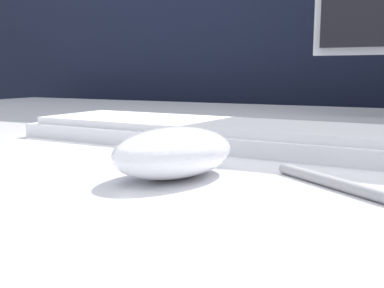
{
  "coord_description": "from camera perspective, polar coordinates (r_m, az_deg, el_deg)",
  "views": [
    {
      "loc": [
        0.14,
        -0.54,
        0.79
      ],
      "look_at": [
        -0.02,
        -0.23,
        0.73
      ],
      "focal_mm": 42.0,
      "sensor_mm": 36.0,
      "label": 1
    }
  ],
  "objects": [
    {
      "name": "keyboard",
      "position": [
        0.5,
        1.82,
        1.51
      ],
      "size": [
        0.43,
        0.15,
        0.02
      ],
      "rotation": [
        0.0,
        0.0,
        -0.05
      ],
      "color": "silver",
      "rests_on": "desk"
    },
    {
      "name": "pen",
      "position": [
        0.3,
        19.76,
        -5.31
      ],
      "size": [
        0.12,
        0.09,
        0.01
      ],
      "rotation": [
        0.0,
        0.0,
        -0.63
      ],
      "color": "#99999E",
      "rests_on": "desk"
    },
    {
      "name": "partition_panel",
      "position": [
        1.21,
        19.5,
        5.88
      ],
      "size": [
        5.0,
        0.03,
        1.47
      ],
      "color": "black",
      "rests_on": "ground_plane"
    },
    {
      "name": "computer_mouse_near",
      "position": [
        0.33,
        -2.32,
        -1.07
      ],
      "size": [
        0.1,
        0.12,
        0.04
      ],
      "rotation": [
        0.0,
        0.0,
        -0.35
      ],
      "color": "white",
      "rests_on": "desk"
    }
  ]
}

